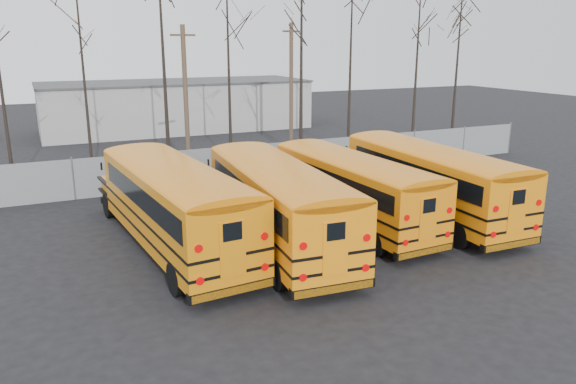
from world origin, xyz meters
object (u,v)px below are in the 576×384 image
utility_pole_left (186,100)px  utility_pole_right (291,86)px  bus_b (276,197)px  bus_d (427,175)px  bus_c (350,184)px  bus_a (173,199)px

utility_pole_left → utility_pole_right: size_ratio=0.96×
bus_b → bus_d: size_ratio=1.02×
bus_c → utility_pole_right: (5.00, 16.42, 2.67)m
bus_a → bus_d: 10.87m
bus_d → utility_pole_left: utility_pole_left is taller
bus_c → bus_d: 3.56m
bus_a → utility_pole_left: size_ratio=1.44×
utility_pole_left → utility_pole_right: bearing=16.0°
bus_c → bus_d: bearing=-10.5°
bus_d → bus_a: bearing=177.9°
bus_d → utility_pole_left: (-7.26, 11.97, 2.38)m
bus_b → utility_pole_left: 12.71m
utility_pole_right → bus_b: bearing=-135.3°
bus_b → bus_a: bearing=165.6°
bus_a → bus_d: bus_a is taller
bus_d → utility_pole_right: 17.17m
utility_pole_right → bus_d: bearing=-113.5°
bus_c → utility_pole_right: size_ratio=1.26×
bus_a → utility_pole_left: (3.59, 11.30, 2.32)m
bus_a → bus_c: bus_a is taller
bus_c → bus_b: bearing=-167.4°
bus_b → bus_c: 3.93m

